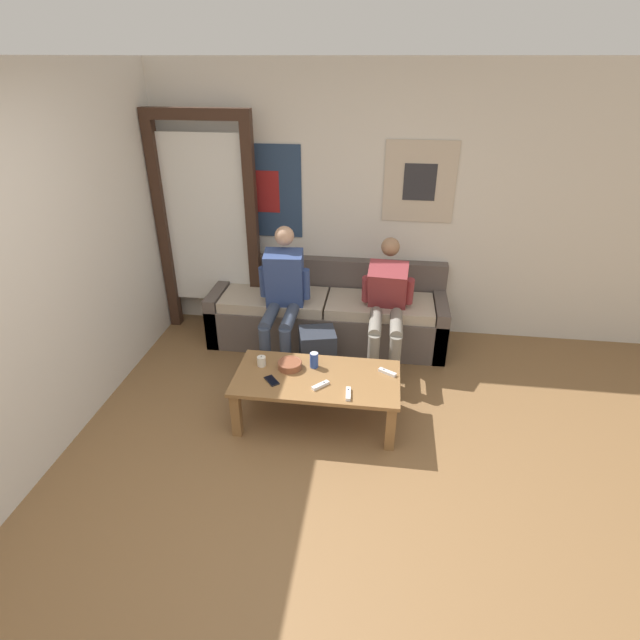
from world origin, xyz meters
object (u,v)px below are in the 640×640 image
ceramic_bowl (290,364)px  coffee_table (317,383)px  game_controller_near_right (348,394)px  cell_phone (272,381)px  game_controller_far_center (321,385)px  drink_can_blue (314,360)px  person_seated_adult (282,294)px  couch (327,315)px  pillar_candle (261,361)px  person_seated_teen (387,303)px  game_controller_near_left (387,372)px  backpack (318,355)px

ceramic_bowl → coffee_table: bearing=-22.0°
game_controller_near_right → cell_phone: size_ratio=0.99×
game_controller_far_center → cell_phone: size_ratio=0.87×
ceramic_bowl → drink_can_blue: drink_can_blue is taller
game_controller_near_right → person_seated_adult: bearing=122.7°
couch → coffee_table: bearing=-86.7°
person_seated_adult → pillar_candle: person_seated_adult is taller
person_seated_teen → game_controller_near_right: person_seated_teen is taller
couch → person_seated_teen: person_seated_teen is taller
person_seated_teen → game_controller_near_left: 0.83m
couch → cell_phone: couch is taller
person_seated_adult → drink_can_blue: person_seated_adult is taller
coffee_table → couch: bearing=93.3°
person_seated_adult → cell_phone: 1.02m
ceramic_bowl → cell_phone: size_ratio=1.30×
coffee_table → person_seated_adult: 1.03m
drink_can_blue → backpack: bearing=94.7°
game_controller_near_left → drink_can_blue: bearing=178.1°
coffee_table → cell_phone: cell_phone is taller
ceramic_bowl → pillar_candle: bearing=178.7°
person_seated_teen → cell_phone: person_seated_teen is taller
backpack → pillar_candle: (-0.37, -0.49, 0.22)m
game_controller_near_left → game_controller_far_center: bearing=-153.8°
backpack → game_controller_near_left: (0.60, -0.48, 0.20)m
drink_can_blue → cell_phone: 0.37m
couch → coffee_table: (0.07, -1.26, 0.06)m
person_seated_teen → game_controller_far_center: 1.15m
person_seated_teen → pillar_candle: 1.26m
backpack → game_controller_near_right: size_ratio=3.09×
game_controller_far_center → cell_phone: (-0.37, 0.02, -0.01)m
game_controller_near_left → cell_phone: bearing=-165.7°
person_seated_teen → couch: bearing=148.7°
coffee_table → game_controller_near_right: size_ratio=8.56×
person_seated_adult → game_controller_near_right: person_seated_adult is taller
coffee_table → ceramic_bowl: size_ratio=6.55×
game_controller_near_left → game_controller_far_center: (-0.48, -0.24, 0.00)m
backpack → pillar_candle: size_ratio=5.02×
couch → game_controller_far_center: couch is taller
couch → pillar_candle: size_ratio=25.41×
couch → game_controller_near_right: 1.50m
pillar_candle → cell_phone: (0.12, -0.20, -0.03)m
drink_can_blue → game_controller_near_left: bearing=-1.9°
person_seated_adult → game_controller_near_left: size_ratio=8.67×
coffee_table → person_seated_teen: 1.08m
game_controller_far_center → ceramic_bowl: bearing=141.4°
drink_can_blue → game_controller_far_center: drink_can_blue is taller
ceramic_bowl → drink_can_blue: 0.19m
pillar_candle → game_controller_near_right: (0.70, -0.30, -0.03)m
person_seated_teen → ceramic_bowl: bearing=-131.2°
person_seated_adult → backpack: bearing=-38.7°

